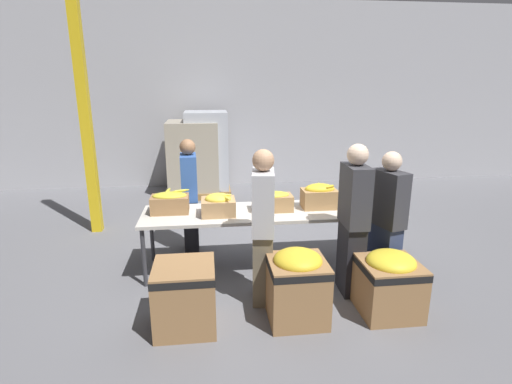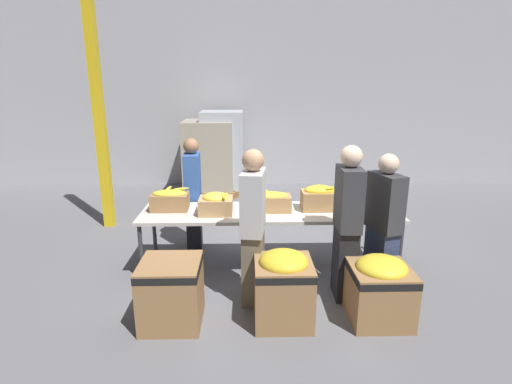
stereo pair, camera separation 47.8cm
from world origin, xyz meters
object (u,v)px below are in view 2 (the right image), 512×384
(banana_box_0, at_px, (170,200))
(donation_bin_2, at_px, (380,287))
(volunteer_0, at_px, (253,229))
(volunteer_1, at_px, (347,224))
(volunteer_2, at_px, (193,195))
(volunteer_3, at_px, (383,226))
(donation_bin_0, at_px, (171,290))
(pallet_stack_0, at_px, (223,153))
(sorting_table, at_px, (270,214))
(banana_box_4, at_px, (375,201))
(support_pillar, at_px, (98,102))
(donation_bin_1, at_px, (283,285))
(banana_box_1, at_px, (216,203))
(banana_box_2, at_px, (271,201))
(pallet_stack_1, at_px, (209,158))
(banana_box_3, at_px, (319,197))

(banana_box_0, xyz_separation_m, donation_bin_2, (2.27, -1.30, -0.53))
(volunteer_0, height_order, volunteer_1, volunteer_1)
(volunteer_1, xyz_separation_m, volunteer_2, (-1.81, 1.40, -0.06))
(volunteer_3, bearing_deg, donation_bin_0, 86.15)
(donation_bin_2, height_order, pallet_stack_0, pallet_stack_0)
(sorting_table, xyz_separation_m, banana_box_4, (1.30, -0.03, 0.17))
(support_pillar, bearing_deg, donation_bin_1, -46.87)
(banana_box_1, bearing_deg, support_pillar, 138.73)
(pallet_stack_0, bearing_deg, banana_box_2, -77.40)
(banana_box_4, relative_size, pallet_stack_0, 0.28)
(banana_box_4, distance_m, pallet_stack_1, 4.35)
(banana_box_1, xyz_separation_m, banana_box_3, (1.28, 0.13, 0.03))
(banana_box_3, bearing_deg, donation_bin_1, -113.77)
(volunteer_0, distance_m, volunteer_1, 1.00)
(banana_box_3, xyz_separation_m, pallet_stack_0, (-1.41, 3.58, -0.06))
(banana_box_4, height_order, volunteer_2, volunteer_2)
(banana_box_2, height_order, donation_bin_2, banana_box_2)
(banana_box_1, height_order, banana_box_3, banana_box_3)
(volunteer_1, bearing_deg, banana_box_0, 69.64)
(donation_bin_1, bearing_deg, banana_box_4, 43.75)
(donation_bin_2, xyz_separation_m, pallet_stack_0, (-1.81, 4.84, 0.50))
(sorting_table, distance_m, donation_bin_0, 1.63)
(volunteer_3, xyz_separation_m, donation_bin_1, (-1.13, -0.54, -0.40))
(donation_bin_2, bearing_deg, volunteer_0, 161.82)
(banana_box_1, distance_m, volunteer_1, 1.59)
(donation_bin_0, height_order, pallet_stack_0, pallet_stack_0)
(donation_bin_0, height_order, pallet_stack_1, pallet_stack_1)
(volunteer_1, height_order, donation_bin_1, volunteer_1)
(banana_box_2, bearing_deg, donation_bin_2, -50.74)
(donation_bin_0, bearing_deg, volunteer_0, 26.80)
(banana_box_1, bearing_deg, volunteer_1, -24.76)
(volunteer_2, bearing_deg, banana_box_4, 70.91)
(banana_box_2, relative_size, pallet_stack_1, 0.31)
(banana_box_1, height_order, volunteer_2, volunteer_2)
(sorting_table, xyz_separation_m, donation_bin_0, (-1.03, -1.21, -0.36))
(banana_box_2, height_order, banana_box_4, banana_box_2)
(banana_box_2, distance_m, volunteer_2, 1.24)
(sorting_table, height_order, volunteer_3, volunteer_3)
(volunteer_1, distance_m, donation_bin_0, 1.93)
(volunteer_3, height_order, pallet_stack_1, volunteer_3)
(volunteer_0, bearing_deg, pallet_stack_0, 15.19)
(banana_box_4, xyz_separation_m, pallet_stack_1, (-2.38, 3.64, -0.12))
(volunteer_1, distance_m, pallet_stack_1, 4.74)
(banana_box_3, bearing_deg, donation_bin_0, -142.52)
(donation_bin_0, bearing_deg, sorting_table, 49.59)
(volunteer_0, bearing_deg, donation_bin_1, -137.04)
(sorting_table, height_order, donation_bin_0, sorting_table)
(banana_box_2, relative_size, support_pillar, 0.12)
(banana_box_2, bearing_deg, pallet_stack_0, 102.60)
(donation_bin_0, xyz_separation_m, pallet_stack_1, (-0.05, 4.83, 0.41))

